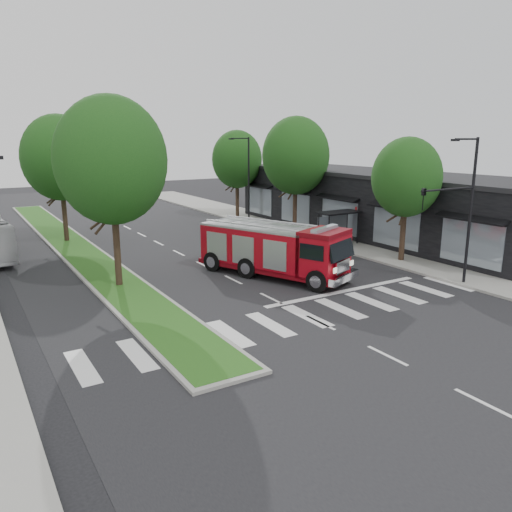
{
  "coord_description": "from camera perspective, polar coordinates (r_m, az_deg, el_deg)",
  "views": [
    {
      "loc": [
        -13.22,
        -20.23,
        7.98
      ],
      "look_at": [
        0.28,
        1.92,
        1.8
      ],
      "focal_mm": 35.0,
      "sensor_mm": 36.0,
      "label": 1
    }
  ],
  "objects": [
    {
      "name": "tree_right_near",
      "position": [
        33.34,
        16.83,
        8.58
      ],
      "size": [
        4.4,
        4.4,
        8.05
      ],
      "color": "black",
      "rests_on": "ground"
    },
    {
      "name": "storefront_row",
      "position": [
        43.09,
        13.59,
        5.72
      ],
      "size": [
        8.0,
        30.0,
        5.0
      ],
      "primitive_type": "cube",
      "color": "black",
      "rests_on": "ground"
    },
    {
      "name": "bus_shelter",
      "position": [
        37.91,
        9.27,
        4.21
      ],
      "size": [
        3.2,
        1.6,
        2.61
      ],
      "color": "black",
      "rests_on": "ground"
    },
    {
      "name": "tree_right_far",
      "position": [
        50.71,
        -2.19,
        10.97
      ],
      "size": [
        5.0,
        5.0,
        8.73
      ],
      "color": "black",
      "rests_on": "ground"
    },
    {
      "name": "tree_median_near",
      "position": [
        27.23,
        -16.22,
        10.42
      ],
      "size": [
        5.8,
        5.8,
        10.16
      ],
      "color": "black",
      "rests_on": "ground"
    },
    {
      "name": "median",
      "position": [
        39.7,
        -20.23,
        1.08
      ],
      "size": [
        3.0,
        50.0,
        0.15
      ],
      "color": "gray",
      "rests_on": "ground"
    },
    {
      "name": "ground",
      "position": [
        25.45,
        1.73,
        -4.88
      ],
      "size": [
        140.0,
        140.0,
        0.0
      ],
      "primitive_type": "plane",
      "color": "black",
      "rests_on": "ground"
    },
    {
      "name": "fire_engine",
      "position": [
        29.16,
        2.0,
        0.7
      ],
      "size": [
        6.23,
        9.82,
        3.28
      ],
      "rotation": [
        0.0,
        0.0,
        0.39
      ],
      "color": "#63050D",
      "rests_on": "ground"
    },
    {
      "name": "streetlight_right_near",
      "position": [
        28.5,
        22.38,
        5.72
      ],
      "size": [
        4.08,
        0.22,
        8.0
      ],
      "color": "black",
      "rests_on": "ground"
    },
    {
      "name": "sidewalk_right",
      "position": [
        40.47,
        8.87,
        1.98
      ],
      "size": [
        5.0,
        80.0,
        0.15
      ],
      "primitive_type": "cube",
      "color": "gray",
      "rests_on": "ground"
    },
    {
      "name": "tree_right_mid",
      "position": [
        42.25,
        4.57,
        11.34
      ],
      "size": [
        5.6,
        5.6,
        9.72
      ],
      "color": "black",
      "rests_on": "ground"
    },
    {
      "name": "streetlight_right_far",
      "position": [
        46.75,
        -1.0,
        9.11
      ],
      "size": [
        2.11,
        0.2,
        8.0
      ],
      "color": "black",
      "rests_on": "ground"
    },
    {
      "name": "tree_median_far",
      "position": [
        40.9,
        -21.54,
        10.4
      ],
      "size": [
        5.6,
        5.6,
        9.72
      ],
      "color": "black",
      "rests_on": "ground"
    }
  ]
}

